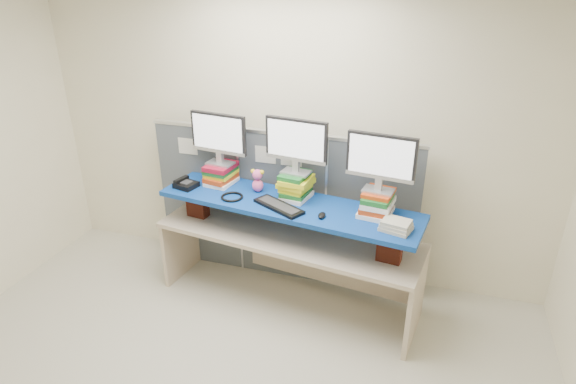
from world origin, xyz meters
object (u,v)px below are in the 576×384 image
(monitor_left, at_px, (219,136))
(monitor_center, at_px, (296,143))
(monitor_right, at_px, (381,160))
(desk_phone, at_px, (186,184))
(desk, at_px, (288,248))
(blue_board, at_px, (288,205))
(keyboard, at_px, (279,206))

(monitor_left, bearing_deg, monitor_center, -0.00)
(monitor_right, relative_size, desk_phone, 2.48)
(desk, distance_m, monitor_center, 0.97)
(desk, bearing_deg, monitor_center, 80.37)
(blue_board, distance_m, monitor_left, 0.90)
(monitor_right, bearing_deg, monitor_left, 180.00)
(monitor_center, bearing_deg, desk, -99.63)
(desk, relative_size, blue_board, 1.06)
(desk, distance_m, blue_board, 0.43)
(blue_board, xyz_separation_m, monitor_center, (0.04, 0.11, 0.53))
(monitor_center, height_order, desk_phone, monitor_center)
(blue_board, relative_size, desk_phone, 10.38)
(monitor_right, xyz_separation_m, desk_phone, (-1.76, 0.02, -0.45))
(blue_board, relative_size, monitor_left, 4.19)
(blue_board, xyz_separation_m, monitor_left, (-0.73, 0.22, 0.48))
(blue_board, bearing_deg, desk, -172.08)
(blue_board, height_order, monitor_left, monitor_left)
(monitor_left, bearing_deg, keyboard, -18.63)
(blue_board, distance_m, monitor_right, 0.90)
(monitor_center, distance_m, desk_phone, 1.14)
(monitor_left, xyz_separation_m, desk_phone, (-0.27, -0.19, -0.43))
(desk, xyz_separation_m, monitor_left, (-0.73, 0.22, 0.92))
(desk_phone, bearing_deg, desk, 11.75)
(keyboard, xyz_separation_m, desk_phone, (-0.95, 0.15, 0.02))
(blue_board, bearing_deg, keyboard, -102.42)
(desk, height_order, monitor_right, monitor_right)
(monitor_left, height_order, desk_phone, monitor_left)
(monitor_left, bearing_deg, desk, -9.00)
(desk, relative_size, monitor_left, 4.44)
(monitor_left, distance_m, keyboard, 0.88)
(blue_board, bearing_deg, monitor_right, 9.02)
(desk, height_order, keyboard, keyboard)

